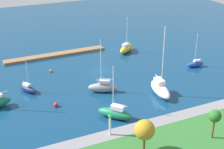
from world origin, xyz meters
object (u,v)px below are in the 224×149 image
object	(u,v)px
harbor_beacon	(110,123)
sailboat_navy_lone_south	(28,89)
mooring_buoy_orange	(51,71)
sailboat_gray_west_end	(103,87)
pier_dock	(56,55)
park_tree_mideast	(215,117)
sailboat_yellow_center_basin	(126,48)
mooring_buoy_red	(56,105)
park_tree_center	(145,130)
sailboat_green_east_end	(115,113)
sailboat_white_lone_north	(160,89)
sailboat_blue_outer_mooring	(195,64)

from	to	relation	value
harbor_beacon	sailboat_navy_lone_south	size ratio (longest dim) A/B	0.48
mooring_buoy_orange	sailboat_gray_west_end	bearing A→B (deg)	115.29
pier_dock	harbor_beacon	distance (m)	41.81
park_tree_mideast	mooring_buoy_orange	xyz separation A→B (m)	(15.51, -39.41, -4.72)
sailboat_yellow_center_basin	harbor_beacon	bearing A→B (deg)	-158.73
harbor_beacon	mooring_buoy_red	world-z (taller)	harbor_beacon
sailboat_yellow_center_basin	sailboat_navy_lone_south	size ratio (longest dim) A/B	1.27
pier_dock	mooring_buoy_orange	xyz separation A→B (m)	(4.24, 10.00, -0.01)
sailboat_gray_west_end	mooring_buoy_orange	xyz separation A→B (m)	(7.10, -15.03, -0.85)
harbor_beacon	sailboat_gray_west_end	size ratio (longest dim) A/B	0.32
pier_dock	park_tree_center	xyz separation A→B (m)	(0.42, 47.63, 4.47)
park_tree_mideast	mooring_buoy_orange	distance (m)	42.62
sailboat_green_east_end	sailboat_yellow_center_basin	xyz separation A→B (m)	(-18.12, -30.18, 0.03)
sailboat_navy_lone_south	sailboat_gray_west_end	bearing A→B (deg)	35.33
sailboat_yellow_center_basin	sailboat_white_lone_north	world-z (taller)	sailboat_white_lone_north
park_tree_center	mooring_buoy_orange	size ratio (longest dim) A/B	8.28
park_tree_center	harbor_beacon	bearing A→B (deg)	-65.03
sailboat_yellow_center_basin	sailboat_navy_lone_south	xyz separation A→B (m)	(30.16, 12.84, -0.35)
harbor_beacon	mooring_buoy_red	size ratio (longest dim) A/B	4.18
sailboat_gray_west_end	sailboat_blue_outer_mooring	distance (m)	26.54
harbor_beacon	mooring_buoy_orange	distance (m)	31.73
sailboat_green_east_end	mooring_buoy_orange	size ratio (longest dim) A/B	16.13
sailboat_navy_lone_south	sailboat_blue_outer_mooring	size ratio (longest dim) A/B	0.89
park_tree_center	sailboat_green_east_end	bearing A→B (deg)	-94.59
park_tree_mideast	mooring_buoy_orange	world-z (taller)	park_tree_mideast
sailboat_green_east_end	park_tree_mideast	bearing A→B (deg)	176.33
sailboat_green_east_end	sailboat_white_lone_north	distance (m)	13.27
harbor_beacon	sailboat_navy_lone_south	bearing A→B (deg)	-70.40
sailboat_yellow_center_basin	sailboat_blue_outer_mooring	xyz separation A→B (m)	(-10.61, 16.87, -0.34)
harbor_beacon	park_tree_mideast	bearing A→B (deg)	151.63
mooring_buoy_orange	sailboat_navy_lone_south	bearing A→B (deg)	49.11
sailboat_yellow_center_basin	sailboat_white_lone_north	size ratio (longest dim) A/B	0.67
sailboat_white_lone_north	park_tree_mideast	bearing A→B (deg)	2.38
sailboat_white_lone_north	sailboat_blue_outer_mooring	distance (m)	18.53
mooring_buoy_orange	sailboat_yellow_center_basin	bearing A→B (deg)	-168.99
park_tree_mideast	sailboat_blue_outer_mooring	distance (m)	32.72
sailboat_yellow_center_basin	pier_dock	bearing A→B (deg)	126.01
sailboat_gray_west_end	mooring_buoy_red	size ratio (longest dim) A/B	13.21
sailboat_gray_west_end	sailboat_yellow_center_basin	bearing A→B (deg)	-103.62
pier_dock	mooring_buoy_orange	size ratio (longest dim) A/B	42.93
sailboat_yellow_center_basin	sailboat_blue_outer_mooring	size ratio (longest dim) A/B	1.13
sailboat_white_lone_north	sailboat_navy_lone_south	distance (m)	27.80
sailboat_yellow_center_basin	mooring_buoy_orange	distance (m)	23.34
sailboat_yellow_center_basin	mooring_buoy_red	bearing A→B (deg)	-178.75
pier_dock	sailboat_gray_west_end	xyz separation A→B (m)	(-2.86, 25.03, 0.84)
sailboat_navy_lone_south	mooring_buoy_orange	bearing A→B (deg)	109.29
park_tree_center	park_tree_mideast	world-z (taller)	park_tree_center
harbor_beacon	park_tree_center	distance (m)	6.85
park_tree_center	sailboat_yellow_center_basin	size ratio (longest dim) A/B	0.54
harbor_beacon	park_tree_mideast	size ratio (longest dim) A/B	0.74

